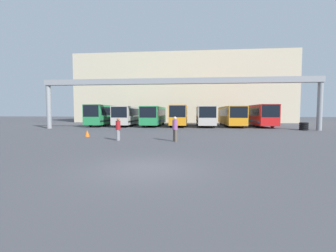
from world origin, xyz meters
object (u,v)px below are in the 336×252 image
at_px(bus_slot_1, 130,115).
at_px(pedestrian_near_center, 118,129).
at_px(bus_slot_2, 154,115).
at_px(pedestrian_near_right, 175,128).
at_px(bus_slot_0, 105,114).
at_px(bus_slot_5, 231,115).
at_px(traffic_cone, 87,133).
at_px(bus_slot_4, 205,115).
at_px(tire_stack, 304,126).
at_px(bus_slot_6, 258,114).
at_px(bus_slot_3, 179,114).

bearing_deg(bus_slot_1, pedestrian_near_center, -77.43).
bearing_deg(bus_slot_2, pedestrian_near_center, -89.27).
xyz_separation_m(pedestrian_near_center, pedestrian_near_right, (4.43, -0.16, 0.06)).
bearing_deg(bus_slot_0, bus_slot_2, 2.69).
xyz_separation_m(bus_slot_1, bus_slot_5, (16.37, -0.01, 0.01)).
xyz_separation_m(bus_slot_0, pedestrian_near_right, (12.86, -19.07, -0.90)).
relative_size(bus_slot_2, traffic_cone, 19.16).
relative_size(bus_slot_4, pedestrian_near_right, 5.64).
distance_m(bus_slot_0, pedestrian_near_center, 20.73).
xyz_separation_m(bus_slot_0, bus_slot_4, (16.37, 0.07, -0.12)).
bearing_deg(traffic_cone, bus_slot_2, 78.37).
bearing_deg(tire_stack, bus_slot_2, 159.18).
relative_size(bus_slot_1, tire_stack, 11.04).
xyz_separation_m(bus_slot_1, bus_slot_4, (12.28, -0.47, 0.01)).
bearing_deg(tire_stack, bus_slot_6, 114.06).
bearing_deg(bus_slot_4, tire_stack, -32.00).
xyz_separation_m(bus_slot_2, pedestrian_near_center, (0.25, -19.29, -0.83)).
relative_size(bus_slot_0, bus_slot_1, 0.90).
bearing_deg(bus_slot_1, traffic_cone, -87.85).
relative_size(bus_slot_0, traffic_cone, 17.84).
distance_m(bus_slot_3, bus_slot_4, 4.10).
distance_m(bus_slot_1, bus_slot_5, 16.37).
bearing_deg(pedestrian_near_center, tire_stack, -52.63).
distance_m(bus_slot_3, bus_slot_6, 12.28).
height_order(bus_slot_3, bus_slot_6, bus_slot_6).
relative_size(bus_slot_3, pedestrian_near_center, 5.71).
bearing_deg(pedestrian_near_center, bus_slot_0, 29.98).
distance_m(bus_slot_6, tire_stack, 8.11).
height_order(bus_slot_6, traffic_cone, bus_slot_6).
height_order(bus_slot_1, bus_slot_4, bus_slot_4).
relative_size(bus_slot_2, bus_slot_4, 1.06).
bearing_deg(bus_slot_0, bus_slot_1, 7.61).
distance_m(pedestrian_near_right, tire_stack, 19.18).
height_order(bus_slot_6, pedestrian_near_right, bus_slot_6).
bearing_deg(bus_slot_4, bus_slot_5, 6.51).
relative_size(bus_slot_5, pedestrian_near_center, 6.52).
xyz_separation_m(bus_slot_0, tire_stack, (27.81, -7.08, -1.41)).
bearing_deg(tire_stack, bus_slot_4, 148.00).
relative_size(bus_slot_4, bus_slot_5, 0.92).
relative_size(bus_slot_1, bus_slot_6, 1.06).
height_order(bus_slot_4, pedestrian_near_center, bus_slot_4).
height_order(bus_slot_2, pedestrian_near_right, bus_slot_2).
bearing_deg(bus_slot_2, bus_slot_3, -7.79).
bearing_deg(tire_stack, bus_slot_1, 162.18).
xyz_separation_m(bus_slot_4, tire_stack, (11.44, -7.15, -1.29)).
bearing_deg(bus_slot_6, bus_slot_4, -178.96).
height_order(bus_slot_1, bus_slot_5, bus_slot_5).
height_order(bus_slot_2, bus_slot_6, bus_slot_6).
distance_m(bus_slot_4, bus_slot_5, 4.12).
bearing_deg(pedestrian_near_center, bus_slot_4, -16.73).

